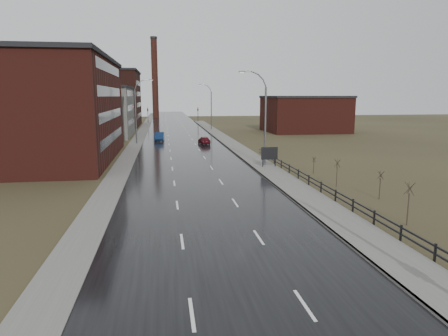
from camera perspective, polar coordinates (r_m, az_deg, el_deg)
name	(u,v)px	position (r m, az deg, el deg)	size (l,w,h in m)	color
road	(182,144)	(70.93, -5.99, 3.38)	(14.00, 300.00, 0.06)	black
sidewalk_right	(265,167)	(47.61, 5.87, 0.08)	(3.20, 180.00, 0.18)	#595651
curb_right	(252,168)	(47.25, 4.08, 0.03)	(0.16, 180.00, 0.18)	slate
sidewalk_left	(135,145)	(71.03, -12.62, 3.22)	(2.40, 260.00, 0.12)	#595651
warehouse_near	(24,109)	(58.17, -26.67, 7.51)	(22.44, 28.56, 13.50)	#471914
warehouse_mid	(92,111)	(89.64, -18.29, 7.70)	(16.32, 20.40, 10.50)	slate
warehouse_far	(92,98)	(120.00, -18.37, 9.41)	(26.52, 24.48, 15.50)	#331611
building_right	(304,114)	(98.33, 11.40, 7.61)	(18.36, 16.32, 8.50)	#471914
smokestack	(155,77)	(160.53, -9.86, 12.63)	(2.70, 2.70, 30.70)	#331611
streetlight_right_mid	(263,118)	(47.88, 5.58, 7.07)	(3.36, 0.28, 11.35)	slate
streetlight_left	(137,111)	(72.54, -12.29, 7.96)	(3.36, 0.28, 11.35)	slate
streetlight_right_far	(210,107)	(101.07, -2.00, 8.77)	(3.36, 0.28, 11.35)	slate
guardrail	(339,196)	(32.62, 16.15, -3.90)	(0.10, 53.05, 1.10)	black
shrub_c	(409,202)	(29.00, 24.86, -4.49)	(0.69, 0.73, 2.93)	#382D23
shrub_d	(380,184)	(35.39, 21.40, -2.18)	(0.57, 0.60, 2.39)	#382D23
shrub_e	(337,172)	(38.98, 15.84, -0.57)	(0.62, 0.66, 2.64)	#382D23
shrub_f	(314,165)	(45.08, 12.71, 0.45)	(0.44, 0.46, 1.84)	#382D23
billboard	(269,154)	(47.46, 6.50, 2.00)	(2.00, 0.17, 2.53)	black
traffic_light_left	(148,108)	(130.50, -10.85, 8.38)	(0.58, 2.73, 5.30)	black
traffic_light_right	(198,108)	(130.89, -3.75, 8.55)	(0.58, 2.73, 5.30)	black
car_near	(159,137)	(77.07, -9.21, 4.43)	(1.70, 4.88, 1.61)	#0E2247
car_far	(204,140)	(70.88, -2.85, 3.96)	(1.64, 4.08, 1.39)	#550E17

